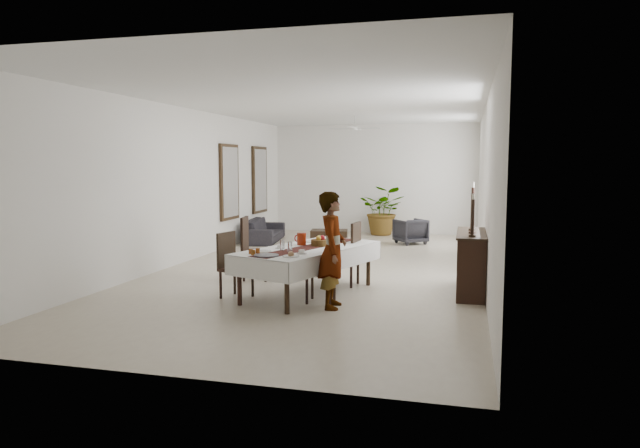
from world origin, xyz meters
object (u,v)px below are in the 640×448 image
(red_pitcher, at_px, (302,239))
(dining_table_top, at_px, (309,250))
(sofa, at_px, (264,230))
(woman, at_px, (332,250))
(sideboard_body, at_px, (471,264))

(red_pitcher, bearing_deg, dining_table_top, -50.74)
(red_pitcher, relative_size, sofa, 0.10)
(dining_table_top, relative_size, sofa, 1.18)
(woman, bearing_deg, sideboard_body, -59.89)
(sideboard_body, bearing_deg, red_pitcher, -168.70)
(red_pitcher, relative_size, sideboard_body, 0.13)
(dining_table_top, relative_size, sideboard_body, 1.51)
(red_pitcher, xyz_separation_m, woman, (0.73, -0.93, -0.02))
(red_pitcher, bearing_deg, woman, -51.87)
(sideboard_body, xyz_separation_m, sofa, (-5.27, 4.94, -0.18))
(sofa, bearing_deg, dining_table_top, -162.29)
(sofa, bearing_deg, red_pitcher, -162.90)
(red_pitcher, relative_size, woman, 0.12)
(red_pitcher, bearing_deg, sofa, 115.73)
(red_pitcher, xyz_separation_m, sideboard_body, (2.64, 0.53, -0.38))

